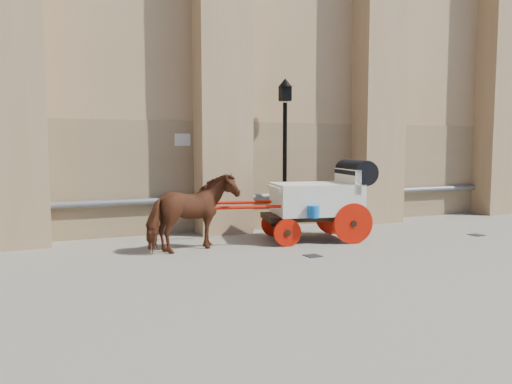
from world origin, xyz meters
name	(u,v)px	position (x,y,z in m)	size (l,w,h in m)	color
ground	(324,256)	(0.00, 0.00, 0.00)	(90.00, 90.00, 0.00)	#6C6658
horse	(192,213)	(-2.42, 1.60, 0.86)	(0.93, 2.04, 1.73)	#5B2911
carriage	(322,197)	(0.93, 1.67, 1.07)	(4.69, 2.06, 1.99)	black
street_lamp	(285,150)	(0.74, 3.39, 2.23)	(0.39, 0.39, 4.18)	black
drain_grate_near	(313,256)	(-0.21, 0.10, 0.01)	(0.32, 0.32, 0.01)	black
drain_grate_far	(476,235)	(4.98, 0.60, 0.01)	(0.32, 0.32, 0.01)	black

